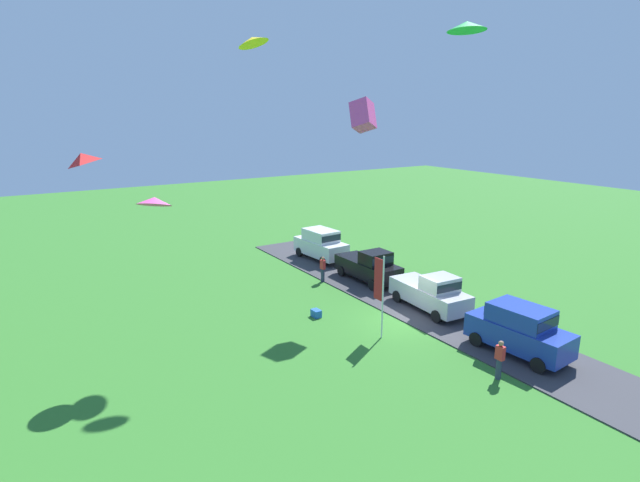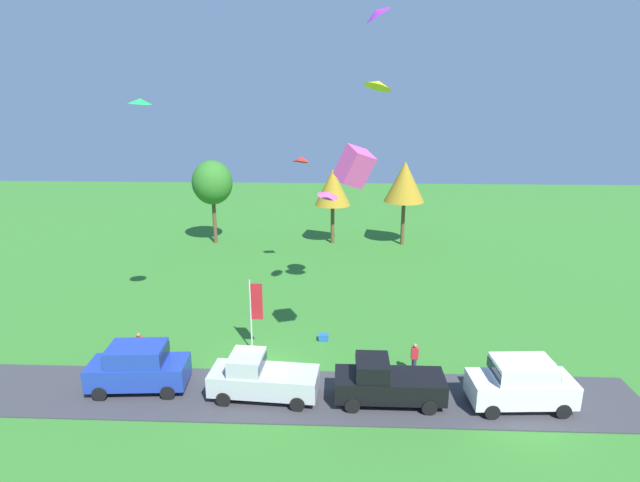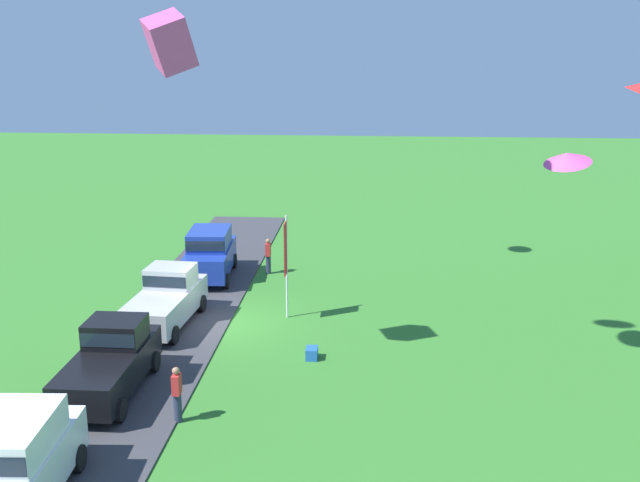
# 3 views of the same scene
# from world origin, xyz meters

# --- Properties ---
(ground_plane) EXTENTS (120.00, 120.00, 0.00)m
(ground_plane) POSITION_xyz_m (0.00, 0.00, 0.00)
(ground_plane) COLOR #337528
(pavement_strip) EXTENTS (36.00, 4.40, 0.06)m
(pavement_strip) POSITION_xyz_m (0.00, -2.04, 0.03)
(pavement_strip) COLOR #38383D
(pavement_strip) RESTS_ON ground
(car_suv_near_entrance) EXTENTS (4.73, 2.32, 2.28)m
(car_suv_near_entrance) POSITION_xyz_m (-5.70, -1.80, 1.30)
(car_suv_near_entrance) COLOR #1E389E
(car_suv_near_entrance) RESTS_ON ground
(car_pickup_by_flagpole) EXTENTS (5.12, 2.33, 2.14)m
(car_pickup_by_flagpole) POSITION_xyz_m (0.20, -2.20, 1.11)
(car_pickup_by_flagpole) COLOR #B7B7BC
(car_pickup_by_flagpole) RESTS_ON ground
(car_pickup_mid_row) EXTENTS (5.01, 2.06, 2.14)m
(car_pickup_mid_row) POSITION_xyz_m (5.99, -2.36, 1.11)
(car_pickup_mid_row) COLOR black
(car_pickup_mid_row) RESTS_ON ground
(car_suv_far_end) EXTENTS (4.71, 2.27, 2.28)m
(car_suv_far_end) POSITION_xyz_m (12.08, -2.48, 1.30)
(car_suv_far_end) COLOR white
(car_suv_far_end) RESTS_ON ground
(person_on_lawn) EXTENTS (0.36, 0.24, 1.71)m
(person_on_lawn) POSITION_xyz_m (-6.68, 0.76, 0.88)
(person_on_lawn) COLOR #2D334C
(person_on_lawn) RESTS_ON ground
(person_watching_sky) EXTENTS (0.36, 0.24, 1.71)m
(person_watching_sky) POSITION_xyz_m (7.68, 0.19, 0.88)
(person_watching_sky) COLOR #2D334C
(person_watching_sky) RESTS_ON ground
(flag_banner) EXTENTS (0.71, 0.08, 4.19)m
(flag_banner) POSITION_xyz_m (-0.76, 2.34, 2.65)
(flag_banner) COLOR silver
(flag_banner) RESTS_ON ground
(cooler_box) EXTENTS (0.56, 0.40, 0.40)m
(cooler_box) POSITION_xyz_m (2.96, 3.67, 0.20)
(cooler_box) COLOR blue
(cooler_box) RESTS_ON ground
(kite_box_over_trees) EXTENTS (1.96, 1.69, 2.04)m
(kite_box_over_trees) POSITION_xyz_m (4.47, -0.39, 10.65)
(kite_box_over_trees) COLOR #EA4C9E
(kite_delta_low_drifter) EXTENTS (2.12, 2.12, 0.72)m
(kite_delta_low_drifter) POSITION_xyz_m (2.98, 11.78, 7.13)
(kite_delta_low_drifter) COLOR #EA4C9E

